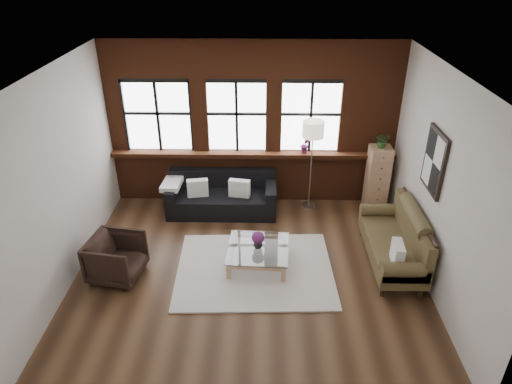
{
  "coord_description": "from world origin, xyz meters",
  "views": [
    {
      "loc": [
        0.22,
        -5.8,
        4.67
      ],
      "look_at": [
        0.1,
        0.6,
        1.15
      ],
      "focal_mm": 32.0,
      "sensor_mm": 36.0,
      "label": 1
    }
  ],
  "objects_px": {
    "vintage_settee": "(392,237)",
    "armchair": "(116,258)",
    "dark_sofa": "(222,194)",
    "drawer_chest": "(377,179)",
    "vase": "(258,244)",
    "floor_lamp": "(311,162)",
    "coffee_table": "(258,256)"
  },
  "relations": [
    {
      "from": "dark_sofa",
      "to": "floor_lamp",
      "type": "relative_size",
      "value": 1.07
    },
    {
      "from": "drawer_chest",
      "to": "armchair",
      "type": "bearing_deg",
      "value": -153.91
    },
    {
      "from": "drawer_chest",
      "to": "vase",
      "type": "bearing_deg",
      "value": -141.09
    },
    {
      "from": "vintage_settee",
      "to": "armchair",
      "type": "xyz_separation_m",
      "value": [
        -4.36,
        -0.43,
        -0.15
      ]
    },
    {
      "from": "vintage_settee",
      "to": "coffee_table",
      "type": "xyz_separation_m",
      "value": [
        -2.16,
        -0.07,
        -0.35
      ]
    },
    {
      "from": "armchair",
      "to": "dark_sofa",
      "type": "bearing_deg",
      "value": -26.36
    },
    {
      "from": "coffee_table",
      "to": "drawer_chest",
      "type": "xyz_separation_m",
      "value": [
        2.27,
        1.83,
        0.5
      ]
    },
    {
      "from": "vase",
      "to": "vintage_settee",
      "type": "bearing_deg",
      "value": 1.83
    },
    {
      "from": "coffee_table",
      "to": "vase",
      "type": "distance_m",
      "value": 0.24
    },
    {
      "from": "armchair",
      "to": "vase",
      "type": "xyz_separation_m",
      "value": [
        2.2,
        0.36,
        0.04
      ]
    },
    {
      "from": "vintage_settee",
      "to": "coffee_table",
      "type": "height_order",
      "value": "vintage_settee"
    },
    {
      "from": "dark_sofa",
      "to": "drawer_chest",
      "type": "distance_m",
      "value": 3.01
    },
    {
      "from": "vintage_settee",
      "to": "floor_lamp",
      "type": "relative_size",
      "value": 0.97
    },
    {
      "from": "dark_sofa",
      "to": "floor_lamp",
      "type": "bearing_deg",
      "value": 7.38
    },
    {
      "from": "coffee_table",
      "to": "vase",
      "type": "height_order",
      "value": "vase"
    },
    {
      "from": "dark_sofa",
      "to": "vintage_settee",
      "type": "bearing_deg",
      "value": -28.96
    },
    {
      "from": "coffee_table",
      "to": "armchair",
      "type": "bearing_deg",
      "value": -170.79
    },
    {
      "from": "dark_sofa",
      "to": "coffee_table",
      "type": "bearing_deg",
      "value": -66.51
    },
    {
      "from": "armchair",
      "to": "vase",
      "type": "relative_size",
      "value": 5.04
    },
    {
      "from": "dark_sofa",
      "to": "vase",
      "type": "bearing_deg",
      "value": -66.51
    },
    {
      "from": "armchair",
      "to": "coffee_table",
      "type": "relative_size",
      "value": 0.8
    },
    {
      "from": "vintage_settee",
      "to": "armchair",
      "type": "distance_m",
      "value": 4.39
    },
    {
      "from": "drawer_chest",
      "to": "floor_lamp",
      "type": "height_order",
      "value": "floor_lamp"
    },
    {
      "from": "vintage_settee",
      "to": "armchair",
      "type": "bearing_deg",
      "value": -174.42
    },
    {
      "from": "vintage_settee",
      "to": "floor_lamp",
      "type": "xyz_separation_m",
      "value": [
        -1.17,
        1.82,
        0.47
      ]
    },
    {
      "from": "vase",
      "to": "armchair",
      "type": "bearing_deg",
      "value": -170.79
    },
    {
      "from": "dark_sofa",
      "to": "vase",
      "type": "xyz_separation_m",
      "value": [
        0.72,
        -1.67,
        0.02
      ]
    },
    {
      "from": "vintage_settee",
      "to": "drawer_chest",
      "type": "height_order",
      "value": "drawer_chest"
    },
    {
      "from": "dark_sofa",
      "to": "coffee_table",
      "type": "height_order",
      "value": "dark_sofa"
    },
    {
      "from": "dark_sofa",
      "to": "floor_lamp",
      "type": "distance_m",
      "value": 1.83
    },
    {
      "from": "dark_sofa",
      "to": "vase",
      "type": "height_order",
      "value": "dark_sofa"
    },
    {
      "from": "drawer_chest",
      "to": "floor_lamp",
      "type": "relative_size",
      "value": 0.67
    }
  ]
}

